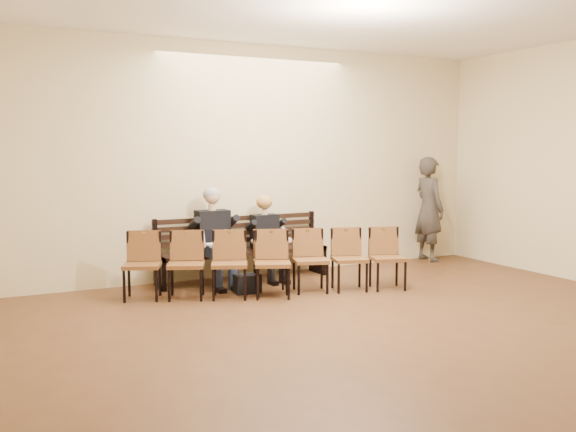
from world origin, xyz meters
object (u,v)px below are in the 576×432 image
(laptop, at_px, (219,247))
(bag, at_px, (247,284))
(bench, at_px, (243,265))
(seated_man, at_px, (215,237))
(water_bottle, at_px, (283,243))
(chair_row_back, at_px, (330,260))
(passerby, at_px, (429,201))
(seated_woman, at_px, (268,242))
(chair_row_front, at_px, (208,265))

(laptop, xyz_separation_m, bag, (0.22, -0.50, -0.45))
(laptop, bearing_deg, bag, -52.80)
(bench, height_order, seated_man, seated_man)
(bag, bearing_deg, seated_man, 106.08)
(seated_man, relative_size, water_bottle, 5.63)
(seated_man, height_order, chair_row_back, seated_man)
(water_bottle, bearing_deg, laptop, 173.73)
(chair_row_back, bearing_deg, bench, 139.57)
(laptop, relative_size, passerby, 0.17)
(bench, height_order, bag, bench)
(seated_man, relative_size, bag, 4.06)
(seated_woman, bearing_deg, chair_row_back, -68.52)
(bench, distance_m, laptop, 0.69)
(seated_man, distance_m, passerby, 4.02)
(water_bottle, bearing_deg, passerby, 9.62)
(bench, bearing_deg, seated_woman, -19.43)
(laptop, bearing_deg, chair_row_front, -109.86)
(seated_woman, bearing_deg, bench, 160.57)
(laptop, bearing_deg, seated_woman, 26.56)
(passerby, bearing_deg, water_bottle, 98.18)
(passerby, distance_m, chair_row_front, 4.52)
(bag, xyz_separation_m, chair_row_front, (-0.58, -0.05, 0.31))
(water_bottle, relative_size, chair_row_back, 0.12)
(passerby, relative_size, chair_row_back, 0.99)
(seated_woman, height_order, chair_row_back, seated_woman)
(bench, relative_size, chair_row_back, 1.25)
(laptop, relative_size, chair_row_back, 0.16)
(water_bottle, relative_size, chair_row_front, 0.12)
(seated_woman, xyz_separation_m, laptop, (-0.84, -0.20, 0.01))
(seated_man, relative_size, chair_row_front, 0.65)
(water_bottle, height_order, passerby, passerby)
(bag, relative_size, passerby, 0.17)
(bench, relative_size, seated_man, 1.87)
(bag, bearing_deg, seated_woman, 47.92)
(seated_man, bearing_deg, passerby, 3.15)
(chair_row_front, relative_size, chair_row_back, 1.03)
(passerby, relative_size, chair_row_front, 0.97)
(water_bottle, bearing_deg, seated_woman, 110.48)
(bench, xyz_separation_m, chair_row_back, (0.77, -1.21, 0.20))
(bench, height_order, chair_row_back, chair_row_back)
(seated_man, bearing_deg, water_bottle, -17.79)
(seated_man, distance_m, water_bottle, 0.99)
(bag, height_order, passerby, passerby)
(passerby, distance_m, chair_row_back, 3.11)
(bench, height_order, passerby, passerby)
(chair_row_front, bearing_deg, water_bottle, 41.17)
(seated_woman, bearing_deg, seated_man, 180.00)
(seated_woman, xyz_separation_m, chair_row_back, (0.43, -1.09, -0.14))
(bench, xyz_separation_m, passerby, (3.52, 0.10, 0.81))
(bench, relative_size, water_bottle, 10.54)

